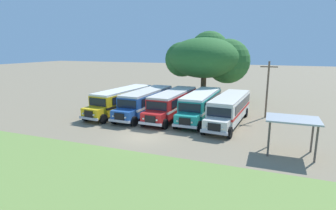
{
  "coord_description": "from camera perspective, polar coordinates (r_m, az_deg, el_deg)",
  "views": [
    {
      "loc": [
        10.19,
        -20.14,
        7.65
      ],
      "look_at": [
        0.0,
        6.31,
        1.6
      ],
      "focal_mm": 28.68,
      "sensor_mm": 36.0,
      "label": 1
    }
  ],
  "objects": [
    {
      "name": "parked_bus_slot_3",
      "position": [
        29.8,
        7.0,
        0.21
      ],
      "size": [
        2.76,
        10.85,
        2.82
      ],
      "rotation": [
        0.0,
        0.0,
        -1.58
      ],
      "color": "teal",
      "rests_on": "ground_plane"
    },
    {
      "name": "ground_plane",
      "position": [
        23.83,
        -5.5,
        -6.73
      ],
      "size": [
        220.0,
        220.0,
        0.0
      ],
      "primitive_type": "plane",
      "color": "#84755B"
    },
    {
      "name": "parked_bus_slot_4",
      "position": [
        28.39,
        12.92,
        -0.61
      ],
      "size": [
        3.35,
        10.94,
        2.82
      ],
      "rotation": [
        0.0,
        0.0,
        -1.64
      ],
      "color": "silver",
      "rests_on": "ground_plane"
    },
    {
      "name": "waiting_shelter",
      "position": [
        21.24,
        24.95,
        -3.27
      ],
      "size": [
        3.6,
        2.6,
        2.72
      ],
      "color": "brown",
      "rests_on": "ground_plane"
    },
    {
      "name": "parked_bus_slot_2",
      "position": [
        30.33,
        1.01,
        0.5
      ],
      "size": [
        2.95,
        10.87,
        2.82
      ],
      "rotation": [
        0.0,
        0.0,
        -1.6
      ],
      "color": "red",
      "rests_on": "ground_plane"
    },
    {
      "name": "parked_bus_slot_0",
      "position": [
        32.59,
        -9.73,
        1.14
      ],
      "size": [
        3.59,
        10.98,
        2.82
      ],
      "rotation": [
        0.0,
        0.0,
        -1.67
      ],
      "color": "yellow",
      "rests_on": "ground_plane"
    },
    {
      "name": "foreground_grass_strip",
      "position": [
        17.54,
        -17.74,
        -14.41
      ],
      "size": [
        80.0,
        9.64,
        0.01
      ],
      "primitive_type": "cube",
      "color": "olive",
      "rests_on": "ground_plane"
    },
    {
      "name": "broad_shade_tree",
      "position": [
        38.97,
        8.46,
        9.97
      ],
      "size": [
        11.49,
        11.3,
        10.12
      ],
      "color": "brown",
      "rests_on": "ground_plane"
    },
    {
      "name": "parked_bus_slot_1",
      "position": [
        31.38,
        -4.65,
        0.86
      ],
      "size": [
        2.97,
        10.88,
        2.82
      ],
      "rotation": [
        0.0,
        0.0,
        -1.6
      ],
      "color": "#23519E",
      "rests_on": "ground_plane"
    },
    {
      "name": "utility_pole",
      "position": [
        31.4,
        20.37,
        3.45
      ],
      "size": [
        1.8,
        0.2,
        6.25
      ],
      "color": "brown",
      "rests_on": "ground_plane"
    }
  ]
}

